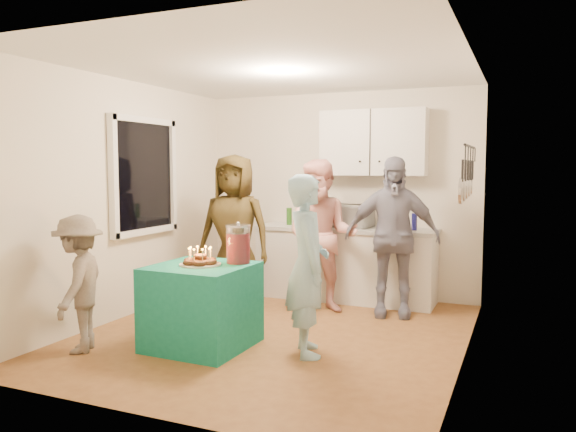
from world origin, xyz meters
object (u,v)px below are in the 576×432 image
at_px(child_near_left, 79,284).
at_px(punch_jar, 238,245).
at_px(microwave, 351,216).
at_px(party_table, 202,306).
at_px(woman_back_left, 235,232).
at_px(woman_back_center, 322,236).
at_px(counter, 345,265).
at_px(man_birthday, 308,265).
at_px(woman_back_right, 392,237).

bearing_deg(child_near_left, punch_jar, 97.55).
relative_size(microwave, party_table, 0.59).
relative_size(woman_back_left, woman_back_center, 1.03).
relative_size(microwave, punch_jar, 1.48).
distance_m(counter, woman_back_left, 1.47).
bearing_deg(woman_back_center, child_near_left, -132.60).
distance_m(man_birthday, woman_back_center, 1.51).
xyz_separation_m(woman_back_left, child_near_left, (-0.53, -1.94, -0.28)).
relative_size(microwave, child_near_left, 0.41).
bearing_deg(counter, woman_back_left, -140.20).
distance_m(woman_back_right, child_near_left, 3.27).
xyz_separation_m(counter, punch_jar, (-0.40, -2.07, 0.50)).
xyz_separation_m(woman_back_left, woman_back_center, (0.99, 0.24, -0.03)).
distance_m(punch_jar, woman_back_right, 1.89).
bearing_deg(punch_jar, woman_back_left, 119.90).
xyz_separation_m(woman_back_right, child_near_left, (-2.30, -2.31, -0.27)).
relative_size(woman_back_left, woman_back_right, 1.02).
xyz_separation_m(microwave, punch_jar, (-0.47, -2.07, -0.12)).
height_order(party_table, child_near_left, child_near_left).
relative_size(party_table, woman_back_right, 0.48).
bearing_deg(woman_back_left, counter, 33.61).
bearing_deg(man_birthday, woman_back_center, -14.52).
height_order(counter, woman_back_left, woman_back_left).
relative_size(counter, party_table, 2.59).
bearing_deg(man_birthday, woman_back_right, -43.45).
bearing_deg(child_near_left, woman_back_right, 110.06).
xyz_separation_m(counter, child_near_left, (-1.60, -2.84, 0.19)).
distance_m(party_table, child_near_left, 1.11).
relative_size(party_table, punch_jar, 2.50).
bearing_deg(child_near_left, microwave, 124.46).
bearing_deg(party_table, child_near_left, -150.11).
bearing_deg(woman_back_right, woman_back_left, 179.14).
xyz_separation_m(man_birthday, child_near_left, (-1.91, -0.73, -0.18)).
bearing_deg(man_birthday, woman_back_left, 19.32).
bearing_deg(woman_back_right, child_near_left, -147.44).
bearing_deg(counter, child_near_left, -119.43).
bearing_deg(counter, woman_back_center, -97.05).
height_order(punch_jar, woman_back_right, woman_back_right).
relative_size(man_birthday, woman_back_left, 0.88).
bearing_deg(woman_back_right, punch_jar, -138.04).
height_order(punch_jar, man_birthday, man_birthday).
relative_size(microwave, woman_back_center, 0.29).
height_order(counter, punch_jar, punch_jar).
height_order(microwave, man_birthday, man_birthday).
height_order(party_table, woman_back_right, woman_back_right).
height_order(party_table, woman_back_left, woman_back_left).
xyz_separation_m(microwave, man_birthday, (0.24, -2.10, -0.25)).
relative_size(man_birthday, child_near_left, 1.29).
relative_size(counter, microwave, 4.36).
distance_m(microwave, party_table, 2.50).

